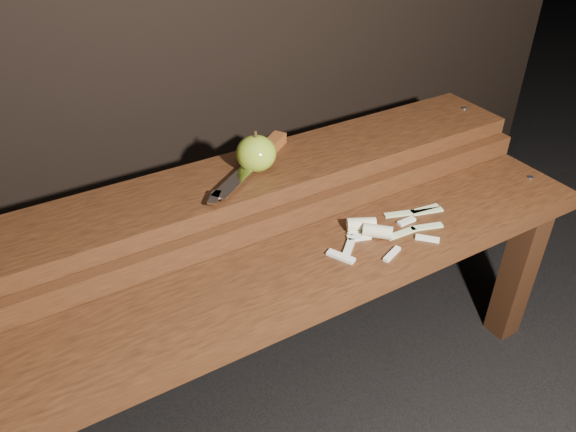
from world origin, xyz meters
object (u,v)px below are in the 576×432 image
bench_rear_tier (262,205)px  knife (260,156)px  apple (256,153)px  bench_front_tier (321,291)px

bench_rear_tier → knife: bearing=62.9°
apple → bench_front_tier: bearing=-88.2°
bench_front_tier → knife: 0.30m
apple → knife: apple is taller
bench_front_tier → bench_rear_tier: 0.23m
bench_front_tier → bench_rear_tier: bearing=90.0°
bench_front_tier → knife: size_ratio=4.79×
bench_rear_tier → apple: apple is taller
bench_rear_tier → knife: 0.10m
bench_rear_tier → bench_front_tier: bearing=-90.0°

